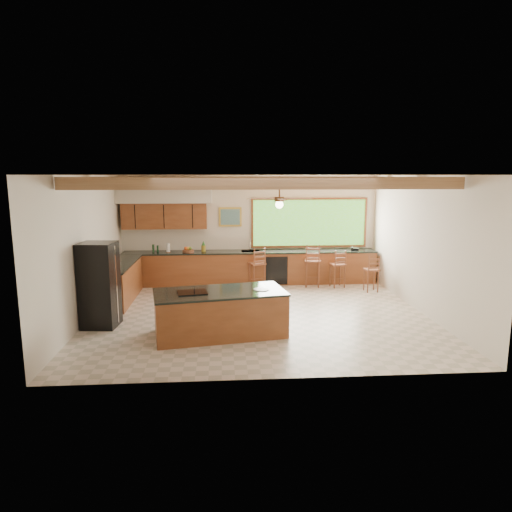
{
  "coord_description": "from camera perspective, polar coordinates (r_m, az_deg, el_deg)",
  "views": [
    {
      "loc": [
        -0.75,
        -9.59,
        2.98
      ],
      "look_at": [
        0.0,
        0.8,
        1.15
      ],
      "focal_mm": 32.0,
      "sensor_mm": 36.0,
      "label": 1
    }
  ],
  "objects": [
    {
      "name": "bar_stool_c",
      "position": [
        12.48,
        10.23,
        -1.13
      ],
      "size": [
        0.43,
        0.43,
        1.04
      ],
      "rotation": [
        0.0,
        0.0,
        0.19
      ],
      "color": "brown",
      "rests_on": "ground"
    },
    {
      "name": "bar_stool_b",
      "position": [
        12.24,
        0.14,
        -1.04
      ],
      "size": [
        0.5,
        0.5,
        1.09
      ],
      "rotation": [
        0.0,
        0.0,
        0.34
      ],
      "color": "brown",
      "rests_on": "ground"
    },
    {
      "name": "bar_stool_d",
      "position": [
        12.18,
        14.31,
        -1.75
      ],
      "size": [
        0.37,
        0.37,
        0.97
      ],
      "rotation": [
        0.0,
        0.0,
        0.06
      ],
      "color": "brown",
      "rests_on": "ground"
    },
    {
      "name": "counter_run",
      "position": [
        12.37,
        -4.37,
        -1.81
      ],
      "size": [
        7.12,
        3.1,
        1.22
      ],
      "color": "brown",
      "rests_on": "ground"
    },
    {
      "name": "bar_stool_a",
      "position": [
        12.43,
        7.12,
        -0.71
      ],
      "size": [
        0.48,
        0.48,
        1.18
      ],
      "rotation": [
        0.0,
        0.0,
        -0.15
      ],
      "color": "brown",
      "rests_on": "ground"
    },
    {
      "name": "ground",
      "position": [
        10.07,
        0.32,
        -7.26
      ],
      "size": [
        7.2,
        7.2,
        0.0
      ],
      "primitive_type": "plane",
      "color": "beige",
      "rests_on": "ground"
    },
    {
      "name": "island",
      "position": [
        8.73,
        -4.53,
        -7.09
      ],
      "size": [
        2.6,
        1.55,
        0.87
      ],
      "rotation": [
        0.0,
        0.0,
        0.17
      ],
      "color": "brown",
      "rests_on": "ground"
    },
    {
      "name": "room_shell",
      "position": [
        10.29,
        -0.89,
        5.68
      ],
      "size": [
        7.27,
        6.54,
        3.02
      ],
      "color": "beige",
      "rests_on": "ground"
    },
    {
      "name": "refrigerator",
      "position": [
        9.58,
        -18.99,
        -3.44
      ],
      "size": [
        0.73,
        0.71,
        1.7
      ],
      "rotation": [
        0.0,
        0.0,
        -0.1
      ],
      "color": "black",
      "rests_on": "ground"
    }
  ]
}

